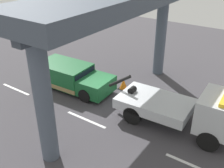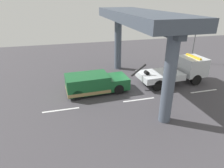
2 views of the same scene
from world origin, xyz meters
name	(u,v)px [view 1 (image 1 of 2)]	position (x,y,z in m)	size (l,w,h in m)	color
ground_plane	(111,102)	(0.00, 0.00, -0.05)	(60.00, 40.00, 0.10)	#423F44
lane_stripe_west	(16,89)	(-6.00, -2.31, 0.00)	(2.60, 0.16, 0.01)	silver
lane_stripe_mid	(86,120)	(0.00, -2.31, 0.00)	(2.60, 0.16, 0.01)	silver
lane_stripe_east	(194,166)	(6.00, -2.31, 0.00)	(2.60, 0.16, 0.01)	silver
tow_truck_white	(191,110)	(4.86, 0.04, 1.20)	(7.30, 2.65, 2.46)	silver
towed_van_green	(71,77)	(-3.15, 0.00, 0.78)	(5.29, 2.42, 1.58)	#195B2D
overpass_structure	(119,9)	(0.52, 0.00, 5.57)	(3.60, 12.72, 6.45)	#4C5666
traffic_cone_orange	(123,84)	(-0.23, 1.80, 0.33)	(0.58, 0.58, 0.69)	orange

